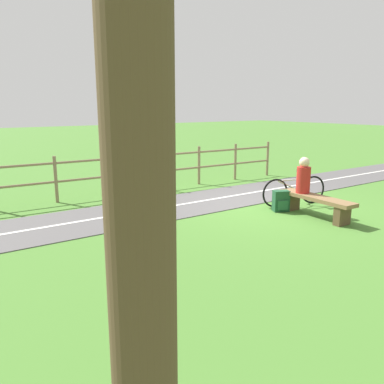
{
  "coord_description": "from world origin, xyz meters",
  "views": [
    {
      "loc": [
        -6.45,
        6.6,
        2.35
      ],
      "look_at": [
        -0.88,
        2.68,
        0.84
      ],
      "focal_mm": 36.46,
      "sensor_mm": 36.0,
      "label": 1
    }
  ],
  "objects_px": {
    "tree_far_right": "(126,85)",
    "person_seated": "(304,177)",
    "backpack": "(281,201)",
    "bench": "(316,202)",
    "bicycle": "(294,190)"
  },
  "relations": [
    {
      "from": "person_seated",
      "to": "tree_far_right",
      "type": "height_order",
      "value": "tree_far_right"
    },
    {
      "from": "bench",
      "to": "person_seated",
      "type": "height_order",
      "value": "person_seated"
    },
    {
      "from": "bench",
      "to": "person_seated",
      "type": "bearing_deg",
      "value": -0.0
    },
    {
      "from": "bicycle",
      "to": "backpack",
      "type": "bearing_deg",
      "value": 30.79
    },
    {
      "from": "bench",
      "to": "bicycle",
      "type": "relative_size",
      "value": 1.06
    },
    {
      "from": "bicycle",
      "to": "backpack",
      "type": "xyz_separation_m",
      "value": [
        -0.2,
        0.68,
        -0.13
      ]
    },
    {
      "from": "bench",
      "to": "bicycle",
      "type": "distance_m",
      "value": 1.04
    },
    {
      "from": "bicycle",
      "to": "backpack",
      "type": "height_order",
      "value": "bicycle"
    },
    {
      "from": "backpack",
      "to": "person_seated",
      "type": "bearing_deg",
      "value": -143.32
    },
    {
      "from": "backpack",
      "to": "bicycle",
      "type": "bearing_deg",
      "value": -73.34
    },
    {
      "from": "backpack",
      "to": "tree_far_right",
      "type": "distance_m",
      "value": 7.97
    },
    {
      "from": "person_seated",
      "to": "bicycle",
      "type": "distance_m",
      "value": 0.84
    },
    {
      "from": "tree_far_right",
      "to": "backpack",
      "type": "bearing_deg",
      "value": -52.0
    },
    {
      "from": "person_seated",
      "to": "backpack",
      "type": "distance_m",
      "value": 0.74
    },
    {
      "from": "tree_far_right",
      "to": "person_seated",
      "type": "bearing_deg",
      "value": -55.41
    }
  ]
}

